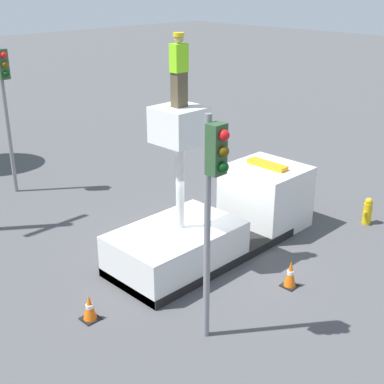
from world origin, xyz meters
name	(u,v)px	position (x,y,z in m)	size (l,w,h in m)	color
ground_plane	(203,254)	(0.00, 0.00, 0.00)	(120.00, 120.00, 0.00)	#4C4C4F
bucket_truck	(220,220)	(0.67, 0.00, 0.87)	(6.68, 2.28, 4.42)	black
worker	(179,70)	(-0.89, 0.00, 5.30)	(0.40, 0.26, 1.75)	brown
traffic_light_pole	(213,188)	(-2.60, -2.74, 3.55)	(0.34, 0.57, 5.00)	gray
traffic_light_across	(5,91)	(-1.41, 8.08, 3.74)	(0.34, 0.57, 5.29)	gray
fire_hydrant	(368,211)	(5.18, -2.27, 0.43)	(0.51, 0.27, 0.89)	gold
traffic_cone_rear	(90,308)	(-4.08, -0.31, 0.31)	(0.40, 0.40, 0.65)	black
traffic_cone_curbside	(290,274)	(0.36, -2.73, 0.35)	(0.39, 0.39, 0.73)	black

